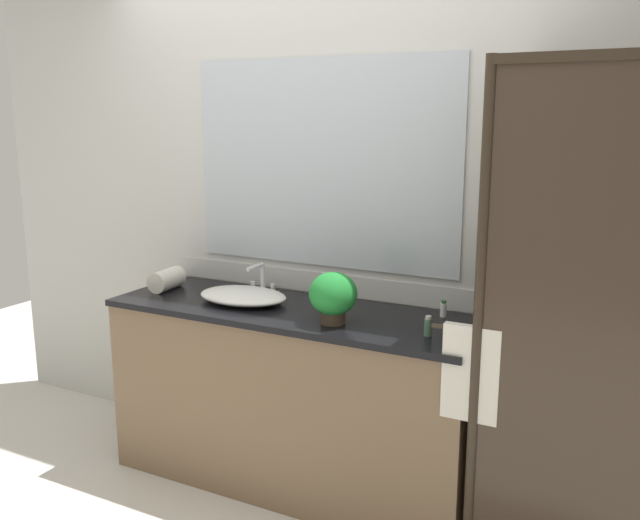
% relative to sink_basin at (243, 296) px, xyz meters
% --- Properties ---
extents(ground_plane, '(8.00, 8.00, 0.00)m').
position_rel_sink_basin_xyz_m(ground_plane, '(0.27, 0.01, -0.93)').
color(ground_plane, silver).
extents(wall_back_with_mirror, '(4.40, 0.06, 2.60)m').
position_rel_sink_basin_xyz_m(wall_back_with_mirror, '(0.27, 0.35, 0.37)').
color(wall_back_with_mirror, silver).
rests_on(wall_back_with_mirror, ground_plane).
extents(vanity_cabinet, '(1.80, 0.58, 0.90)m').
position_rel_sink_basin_xyz_m(vanity_cabinet, '(0.27, 0.02, -0.48)').
color(vanity_cabinet, brown).
rests_on(vanity_cabinet, ground_plane).
extents(shower_enclosure, '(1.20, 0.59, 2.00)m').
position_rel_sink_basin_xyz_m(shower_enclosure, '(1.54, -0.18, 0.08)').
color(shower_enclosure, '#2D2319').
rests_on(shower_enclosure, ground_plane).
extents(sink_basin, '(0.45, 0.31, 0.06)m').
position_rel_sink_basin_xyz_m(sink_basin, '(0.00, 0.00, 0.00)').
color(sink_basin, white).
rests_on(sink_basin, vanity_cabinet).
extents(faucet, '(0.17, 0.16, 0.16)m').
position_rel_sink_basin_xyz_m(faucet, '(0.00, 0.17, 0.02)').
color(faucet, silver).
rests_on(faucet, vanity_cabinet).
extents(potted_plant, '(0.21, 0.21, 0.23)m').
position_rel_sink_basin_xyz_m(potted_plant, '(0.54, -0.11, 0.09)').
color(potted_plant, '#473828').
rests_on(potted_plant, vanity_cabinet).
extents(amenity_bottle_lotion, '(0.03, 0.03, 0.09)m').
position_rel_sink_basin_xyz_m(amenity_bottle_lotion, '(0.97, -0.08, 0.01)').
color(amenity_bottle_lotion, '#4C7056').
rests_on(amenity_bottle_lotion, vanity_cabinet).
extents(amenity_bottle_conditioner, '(0.03, 0.03, 0.08)m').
position_rel_sink_basin_xyz_m(amenity_bottle_conditioner, '(0.94, 0.21, 0.00)').
color(amenity_bottle_conditioner, white).
rests_on(amenity_bottle_conditioner, vanity_cabinet).
extents(rolled_towel_near_edge, '(0.12, 0.21, 0.11)m').
position_rel_sink_basin_xyz_m(rolled_towel_near_edge, '(-0.49, 0.02, 0.02)').
color(rolled_towel_near_edge, silver).
rests_on(rolled_towel_near_edge, vanity_cabinet).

